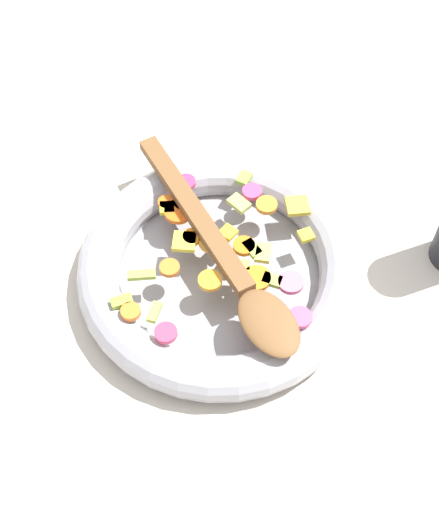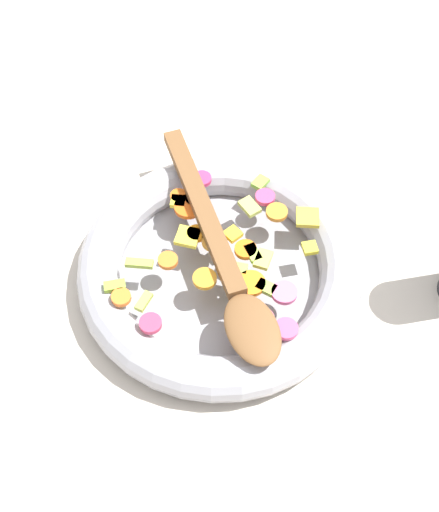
{
  "view_description": "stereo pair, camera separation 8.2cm",
  "coord_description": "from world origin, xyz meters",
  "views": [
    {
      "loc": [
        0.29,
        -0.37,
        0.72
      ],
      "look_at": [
        0.0,
        0.0,
        0.05
      ],
      "focal_mm": 50.0,
      "sensor_mm": 36.0,
      "label": 1
    },
    {
      "loc": [
        0.35,
        -0.31,
        0.72
      ],
      "look_at": [
        0.0,
        0.0,
        0.05
      ],
      "focal_mm": 50.0,
      "sensor_mm": 36.0,
      "label": 2
    }
  ],
  "objects": [
    {
      "name": "wooden_spoon",
      "position": [
        0.02,
        -0.01,
        0.06
      ],
      "size": [
        0.33,
        0.17,
        0.01
      ],
      "color": "brown",
      "rests_on": "chopped_vegetables"
    },
    {
      "name": "chopped_vegetables",
      "position": [
        0.0,
        0.01,
        0.05
      ],
      "size": [
        0.25,
        0.27,
        0.01
      ],
      "color": "orange",
      "rests_on": "skillet"
    },
    {
      "name": "ground_plane",
      "position": [
        0.0,
        0.0,
        0.0
      ],
      "size": [
        4.0,
        4.0,
        0.0
      ],
      "primitive_type": "plane",
      "color": "beige"
    },
    {
      "name": "skillet",
      "position": [
        0.0,
        0.0,
        0.02
      ],
      "size": [
        0.33,
        0.33,
        0.05
      ],
      "color": "gray",
      "rests_on": "ground_plane"
    }
  ]
}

